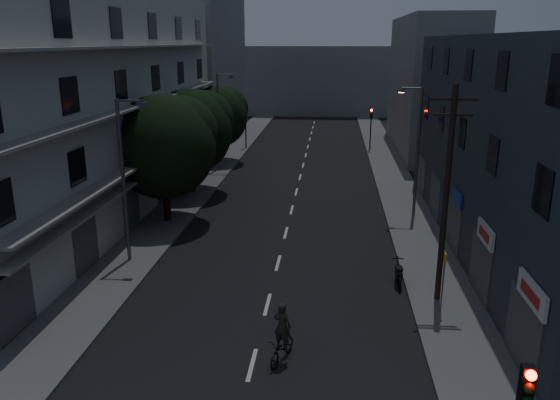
% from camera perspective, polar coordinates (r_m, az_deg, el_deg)
% --- Properties ---
extents(ground, '(160.00, 160.00, 0.00)m').
position_cam_1_polar(ground, '(40.74, 1.76, 1.05)').
color(ground, black).
rests_on(ground, ground).
extents(sidewalk_left, '(3.00, 90.00, 0.15)m').
position_cam_1_polar(sidewalk_left, '(41.86, -8.54, 1.40)').
color(sidewalk_left, '#565659').
rests_on(sidewalk_left, ground).
extents(sidewalk_right, '(3.00, 90.00, 0.15)m').
position_cam_1_polar(sidewalk_right, '(40.94, 12.30, 0.86)').
color(sidewalk_right, '#565659').
rests_on(sidewalk_right, ground).
extents(lane_markings, '(0.15, 60.50, 0.01)m').
position_cam_1_polar(lane_markings, '(46.79, 2.28, 3.06)').
color(lane_markings, beige).
rests_on(lane_markings, ground).
extents(building_left, '(7.00, 36.00, 14.00)m').
position_cam_1_polar(building_left, '(35.54, -18.88, 9.44)').
color(building_left, '#B2B2AD').
rests_on(building_left, ground).
extents(building_right, '(6.19, 28.00, 11.00)m').
position_cam_1_polar(building_right, '(30.22, 23.76, 4.99)').
color(building_right, '#282E37').
rests_on(building_right, ground).
extents(building_far_left, '(6.00, 20.00, 16.00)m').
position_cam_1_polar(building_far_left, '(63.96, -7.84, 13.72)').
color(building_far_left, slate).
rests_on(building_far_left, ground).
extents(building_far_right, '(6.00, 20.00, 13.00)m').
position_cam_1_polar(building_far_right, '(57.17, 15.36, 11.51)').
color(building_far_right, slate).
rests_on(building_far_right, ground).
extents(building_far_end, '(24.00, 8.00, 10.00)m').
position_cam_1_polar(building_far_end, '(84.46, 3.89, 12.38)').
color(building_far_end, slate).
rests_on(building_far_end, ground).
extents(tree_near, '(6.19, 6.19, 7.64)m').
position_cam_1_polar(tree_near, '(33.07, -11.98, 5.88)').
color(tree_near, black).
rests_on(tree_near, sidewalk_left).
extents(tree_mid, '(6.00, 6.00, 7.38)m').
position_cam_1_polar(tree_mid, '(39.50, -9.29, 7.43)').
color(tree_mid, black).
rests_on(tree_mid, sidewalk_left).
extents(tree_far, '(5.45, 5.45, 6.74)m').
position_cam_1_polar(tree_far, '(49.66, -6.53, 8.86)').
color(tree_far, black).
rests_on(tree_far, sidewalk_left).
extents(traffic_signal_far_right, '(0.28, 0.37, 4.10)m').
position_cam_1_polar(traffic_signal_far_right, '(55.49, 9.50, 8.19)').
color(traffic_signal_far_right, black).
rests_on(traffic_signal_far_right, sidewalk_right).
extents(traffic_signal_far_left, '(0.28, 0.37, 4.10)m').
position_cam_1_polar(traffic_signal_far_left, '(55.99, -3.63, 8.45)').
color(traffic_signal_far_left, black).
rests_on(traffic_signal_far_left, sidewalk_left).
extents(street_lamp_left_near, '(1.51, 0.25, 8.00)m').
position_cam_1_polar(street_lamp_left_near, '(27.23, -15.89, 2.71)').
color(street_lamp_left_near, '#525359').
rests_on(street_lamp_left_near, sidewalk_left).
extents(street_lamp_right, '(1.51, 0.25, 8.00)m').
position_cam_1_polar(street_lamp_right, '(34.01, 14.04, 5.47)').
color(street_lamp_right, '#53575A').
rests_on(street_lamp_right, sidewalk_right).
extents(street_lamp_left_far, '(1.51, 0.25, 8.00)m').
position_cam_1_polar(street_lamp_left_far, '(46.58, -6.31, 8.66)').
color(street_lamp_left_far, slate).
rests_on(street_lamp_left_far, sidewalk_left).
extents(utility_pole, '(1.80, 0.24, 9.00)m').
position_cam_1_polar(utility_pole, '(22.92, 16.99, 0.82)').
color(utility_pole, black).
rests_on(utility_pole, sidewalk_right).
extents(bus_stop_sign, '(0.06, 0.35, 2.52)m').
position_cam_1_polar(bus_stop_sign, '(22.82, 16.75, -7.15)').
color(bus_stop_sign, '#595B60').
rests_on(bus_stop_sign, sidewalk_right).
extents(motorcycle, '(0.54, 1.86, 1.19)m').
position_cam_1_polar(motorcycle, '(25.59, 12.28, -7.67)').
color(motorcycle, black).
rests_on(motorcycle, ground).
extents(cyclist, '(1.17, 1.84, 2.21)m').
position_cam_1_polar(cyclist, '(19.42, 0.24, -14.55)').
color(cyclist, black).
rests_on(cyclist, ground).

